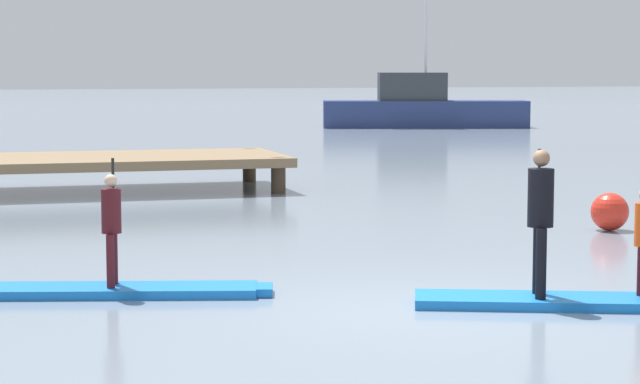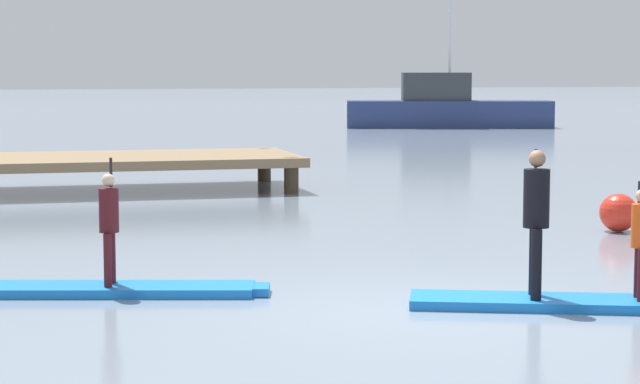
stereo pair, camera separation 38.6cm
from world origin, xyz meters
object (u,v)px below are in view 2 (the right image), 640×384
(paddleboard_near, at_px, (110,290))
(mooring_buoy_near, at_px, (619,213))
(paddler_child_solo, at_px, (109,222))
(paddleboard_far, at_px, (564,303))
(fishing_boat_green_midground, at_px, (446,108))
(paddler_adult, at_px, (536,214))

(paddleboard_near, xyz_separation_m, mooring_buoy_near, (7.69, 3.22, 0.23))
(paddler_child_solo, relative_size, paddleboard_far, 0.43)
(paddleboard_far, relative_size, fishing_boat_green_midground, 0.38)
(paddleboard_near, relative_size, fishing_boat_green_midground, 0.41)
(paddleboard_near, relative_size, paddler_adult, 2.29)
(paddler_adult, bearing_deg, fishing_boat_green_midground, 71.32)
(paddler_child_solo, relative_size, paddler_adult, 0.91)
(paddleboard_near, distance_m, paddleboard_far, 4.78)
(fishing_boat_green_midground, relative_size, mooring_buoy_near, 14.71)
(paddler_child_solo, xyz_separation_m, paddleboard_far, (4.39, -1.89, -0.73))
(paddleboard_near, xyz_separation_m, paddler_child_solo, (0.01, 0.01, 0.73))
(paddleboard_far, xyz_separation_m, paddler_adult, (-0.28, 0.11, 0.90))
(paddleboard_far, height_order, fishing_boat_green_midground, fishing_boat_green_midground)
(paddler_adult, height_order, mooring_buoy_near, paddler_adult)
(paddleboard_far, bearing_deg, paddler_child_solo, 156.68)
(paddler_child_solo, distance_m, mooring_buoy_near, 8.34)
(paddleboard_near, xyz_separation_m, paddleboard_far, (4.40, -1.88, 0.00))
(paddleboard_far, height_order, paddler_adult, paddler_adult)
(paddler_adult, bearing_deg, paddleboard_far, -21.74)
(paddler_adult, relative_size, fishing_boat_green_midground, 0.18)
(paddleboard_far, bearing_deg, paddleboard_near, 156.82)
(paddler_child_solo, height_order, mooring_buoy_near, paddler_child_solo)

